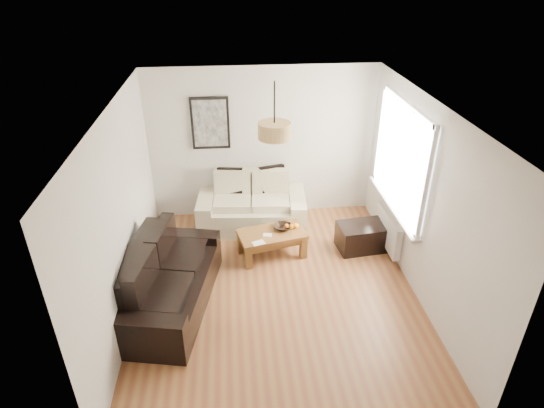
{
  "coord_description": "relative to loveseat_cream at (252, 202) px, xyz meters",
  "views": [
    {
      "loc": [
        -0.53,
        -4.87,
        4.09
      ],
      "look_at": [
        0.0,
        0.6,
        1.05
      ],
      "focal_mm": 29.78,
      "sensor_mm": 36.0,
      "label": 1
    }
  ],
  "objects": [
    {
      "name": "fruit_bowl",
      "position": [
        0.43,
        -0.83,
        -0.0
      ],
      "size": [
        0.32,
        0.32,
        0.06
      ],
      "primitive_type": "imported",
      "rotation": [
        0.0,
        0.0,
        -0.28
      ],
      "color": "black",
      "rests_on": "coffee_table"
    },
    {
      "name": "wall_left",
      "position": [
        -1.67,
        -1.78,
        0.86
      ],
      "size": [
        0.04,
        4.5,
        2.6
      ],
      "primitive_type": null,
      "color": "silver",
      "rests_on": "floor"
    },
    {
      "name": "orange_c",
      "position": [
        0.49,
        -0.82,
        0.01
      ],
      "size": [
        0.09,
        0.09,
        0.07
      ],
      "primitive_type": "sphere",
      "rotation": [
        0.0,
        0.0,
        -0.25
      ],
      "color": "orange",
      "rests_on": "fruit_bowl"
    },
    {
      "name": "papers",
      "position": [
        0.03,
        -1.18,
        -0.03
      ],
      "size": [
        0.21,
        0.17,
        0.01
      ],
      "primitive_type": "cube",
      "rotation": [
        0.0,
        0.0,
        0.33
      ],
      "color": "silver",
      "rests_on": "coffee_table"
    },
    {
      "name": "pendant_shade",
      "position": [
        0.23,
        -1.48,
        1.79
      ],
      "size": [
        0.4,
        0.4,
        0.2
      ],
      "primitive_type": "cylinder",
      "color": "tan",
      "rests_on": "ceiling"
    },
    {
      "name": "ceiling",
      "position": [
        0.23,
        -1.78,
        2.16
      ],
      "size": [
        3.8,
        4.5,
        0.0
      ],
      "primitive_type": null,
      "color": "white",
      "rests_on": "floor"
    },
    {
      "name": "orange_b",
      "position": [
        0.63,
        -0.83,
        0.01
      ],
      "size": [
        0.1,
        0.1,
        0.09
      ],
      "primitive_type": "sphere",
      "rotation": [
        0.0,
        0.0,
        -0.15
      ],
      "color": "#FF9D15",
      "rests_on": "fruit_bowl"
    },
    {
      "name": "cushion_left",
      "position": [
        -0.34,
        0.22,
        0.32
      ],
      "size": [
        0.44,
        0.19,
        0.42
      ],
      "primitive_type": "cube",
      "rotation": [
        0.0,
        0.0,
        -0.14
      ],
      "color": "black",
      "rests_on": "loveseat_cream"
    },
    {
      "name": "cushion_right",
      "position": [
        0.37,
        0.22,
        0.32
      ],
      "size": [
        0.45,
        0.25,
        0.43
      ],
      "primitive_type": "cube",
      "rotation": [
        0.0,
        0.0,
        0.28
      ],
      "color": "black",
      "rests_on": "loveseat_cream"
    },
    {
      "name": "window_bay",
      "position": [
        2.09,
        -0.98,
        1.16
      ],
      "size": [
        0.14,
        1.9,
        1.6
      ],
      "primitive_type": null,
      "color": "white",
      "rests_on": "wall_right"
    },
    {
      "name": "poster",
      "position": [
        -0.62,
        0.44,
        1.26
      ],
      "size": [
        0.62,
        0.04,
        0.87
      ],
      "primitive_type": null,
      "color": "black",
      "rests_on": "wall_back"
    },
    {
      "name": "radiator",
      "position": [
        2.05,
        -0.98,
        -0.06
      ],
      "size": [
        0.1,
        0.9,
        0.52
      ],
      "primitive_type": "cube",
      "color": "white",
      "rests_on": "wall_right"
    },
    {
      "name": "wall_back",
      "position": [
        0.23,
        0.47,
        0.86
      ],
      "size": [
        3.8,
        0.04,
        2.6
      ],
      "primitive_type": null,
      "color": "silver",
      "rests_on": "floor"
    },
    {
      "name": "coffee_table",
      "position": [
        0.25,
        -0.92,
        -0.24
      ],
      "size": [
        1.1,
        0.76,
        0.41
      ],
      "primitive_type": null,
      "rotation": [
        0.0,
        0.0,
        0.23
      ],
      "color": "brown",
      "rests_on": "floor"
    },
    {
      "name": "loveseat_cream",
      "position": [
        0.0,
        0.0,
        0.0
      ],
      "size": [
        1.86,
        1.11,
        0.89
      ],
      "primitive_type": null,
      "rotation": [
        0.0,
        0.0,
        -0.08
      ],
      "color": "#B8AF94",
      "rests_on": "floor"
    },
    {
      "name": "ottoman",
      "position": [
        1.68,
        -0.86,
        -0.23
      ],
      "size": [
        0.79,
        0.56,
        0.42
      ],
      "primitive_type": "cube",
      "rotation": [
        0.0,
        0.0,
        0.12
      ],
      "color": "black",
      "rests_on": "floor"
    },
    {
      "name": "orange_a",
      "position": [
        0.56,
        -0.84,
        0.01
      ],
      "size": [
        0.08,
        0.08,
        0.08
      ],
      "primitive_type": "sphere",
      "rotation": [
        0.0,
        0.0,
        0.1
      ],
      "color": "orange",
      "rests_on": "fruit_bowl"
    },
    {
      "name": "sofa_leather",
      "position": [
        -1.2,
        -1.91,
        -0.01
      ],
      "size": [
        1.36,
        2.17,
        0.87
      ],
      "primitive_type": null,
      "rotation": [
        0.0,
        0.0,
        1.37
      ],
      "color": "black",
      "rests_on": "floor"
    },
    {
      "name": "wall_front",
      "position": [
        0.23,
        -4.03,
        0.86
      ],
      "size": [
        3.8,
        0.04,
        2.6
      ],
      "primitive_type": null,
      "color": "silver",
      "rests_on": "floor"
    },
    {
      "name": "floor",
      "position": [
        0.23,
        -1.78,
        -0.44
      ],
      "size": [
        4.5,
        4.5,
        0.0
      ],
      "primitive_type": "plane",
      "color": "brown",
      "rests_on": "ground"
    },
    {
      "name": "wall_right",
      "position": [
        2.13,
        -1.78,
        0.86
      ],
      "size": [
        0.04,
        4.5,
        2.6
      ],
      "primitive_type": null,
      "color": "silver",
      "rests_on": "floor"
    }
  ]
}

